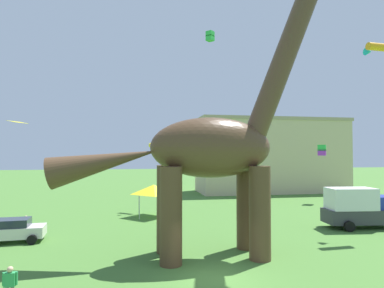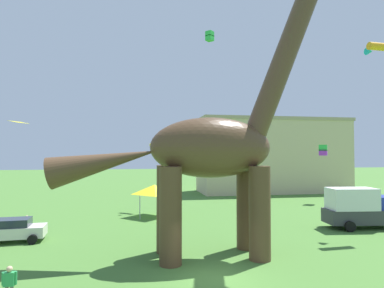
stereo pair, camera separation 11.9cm
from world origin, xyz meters
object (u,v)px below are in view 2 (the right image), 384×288
(dinosaur_sculpture, at_px, (210,148))
(parked_sedan_left, at_px, (12,230))
(kite_far_left, at_px, (323,150))
(person_near_flyer, at_px, (27,221))
(kite_mid_right, at_px, (378,48))
(kite_near_low, at_px, (210,36))
(parked_box_truck, at_px, (359,207))
(kite_mid_center, at_px, (19,122))
(festival_canopy_tent, at_px, (154,189))
(kite_trailing, at_px, (156,145))
(person_vendor_side, at_px, (9,281))

(dinosaur_sculpture, bearing_deg, parked_sedan_left, 169.01)
(dinosaur_sculpture, relative_size, kite_far_left, 13.00)
(person_near_flyer, height_order, kite_mid_right, kite_mid_right)
(kite_near_low, bearing_deg, parked_box_truck, 27.38)
(kite_mid_center, xyz_separation_m, kite_mid_right, (29.42, -8.28, 5.66))
(festival_canopy_tent, bearing_deg, kite_trailing, 84.20)
(kite_trailing, bearing_deg, person_near_flyer, -143.58)
(person_vendor_side, xyz_separation_m, kite_mid_center, (-5.44, 17.69, 7.84))
(person_near_flyer, distance_m, kite_trailing, 14.45)
(kite_mid_right, bearing_deg, dinosaur_sculpture, -162.91)
(person_near_flyer, relative_size, kite_far_left, 0.83)
(person_vendor_side, xyz_separation_m, kite_mid_right, (23.98, 9.41, 13.50))
(person_near_flyer, height_order, kite_far_left, kite_far_left)
(kite_far_left, bearing_deg, person_vendor_side, -139.41)
(parked_sedan_left, height_order, kite_trailing, kite_trailing)
(dinosaur_sculpture, distance_m, parked_sedan_left, 14.61)
(parked_box_truck, relative_size, kite_near_low, 11.66)
(parked_box_truck, xyz_separation_m, person_near_flyer, (-26.03, 3.84, -0.97))
(parked_sedan_left, height_order, kite_near_low, kite_near_low)
(festival_canopy_tent, xyz_separation_m, kite_far_left, (21.07, 5.84, 3.85))
(person_near_flyer, height_order, kite_mid_center, kite_mid_center)
(parked_sedan_left, bearing_deg, kite_trailing, 43.79)
(person_near_flyer, relative_size, kite_mid_center, 0.60)
(festival_canopy_tent, height_order, kite_mid_center, kite_mid_center)
(parked_box_truck, distance_m, person_vendor_side, 24.67)
(kite_mid_center, relative_size, kite_mid_right, 0.84)
(person_vendor_side, distance_m, kite_mid_center, 20.10)
(kite_far_left, bearing_deg, kite_mid_center, -169.65)
(festival_canopy_tent, height_order, kite_trailing, kite_trailing)
(festival_canopy_tent, relative_size, kite_mid_right, 1.42)
(kite_mid_center, bearing_deg, kite_trailing, 17.42)
(dinosaur_sculpture, xyz_separation_m, parked_sedan_left, (-12.46, 5.29, -5.48))
(dinosaur_sculpture, relative_size, parked_box_truck, 3.00)
(parked_sedan_left, relative_size, festival_canopy_tent, 1.37)
(kite_near_low, height_order, kite_mid_center, kite_near_low)
(person_near_flyer, bearing_deg, parked_box_truck, 164.03)
(person_vendor_side, xyz_separation_m, kite_near_low, (8.67, 2.83, 11.21))
(person_near_flyer, relative_size, kite_near_low, 2.25)
(kite_far_left, height_order, kite_mid_right, kite_mid_right)
(parked_sedan_left, height_order, kite_mid_right, kite_mid_right)
(kite_mid_right, bearing_deg, kite_near_low, -156.73)
(kite_near_low, bearing_deg, person_near_flyer, 137.84)
(parked_box_truck, bearing_deg, person_near_flyer, 177.60)
(dinosaur_sculpture, distance_m, person_near_flyer, 16.49)
(parked_box_truck, height_order, kite_near_low, kite_near_low)
(kite_near_low, bearing_deg, parked_sedan_left, 148.66)
(person_near_flyer, xyz_separation_m, kite_near_low, (12.17, -11.02, 11.45))
(person_vendor_side, distance_m, kite_near_low, 14.45)
(person_near_flyer, distance_m, person_vendor_side, 14.29)
(kite_near_low, xyz_separation_m, kite_mid_center, (-14.11, 14.86, -3.37))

